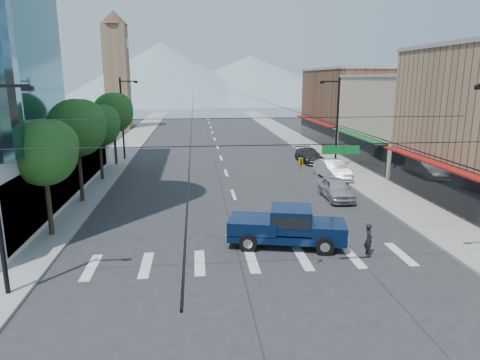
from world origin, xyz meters
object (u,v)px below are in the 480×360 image
at_px(pickup_truck, 286,226).
at_px(parked_car_far, 309,155).
at_px(parked_car_mid, 333,170).
at_px(pedestrian, 369,239).
at_px(parked_car_near, 336,189).

relative_size(pickup_truck, parked_car_far, 1.31).
bearing_deg(parked_car_mid, parked_car_far, 85.45).
bearing_deg(parked_car_far, pedestrian, -103.18).
bearing_deg(parked_car_far, parked_car_near, -102.16).
bearing_deg(pedestrian, parked_car_near, -2.76).
xyz_separation_m(pickup_truck, parked_car_mid, (7.49, 15.16, -0.26)).
xyz_separation_m(pedestrian, parked_car_far, (3.55, 24.92, -0.10)).
bearing_deg(parked_car_near, parked_car_mid, 75.02).
bearing_deg(parked_car_mid, pickup_truck, -120.84).
distance_m(parked_car_near, parked_car_far, 14.57).
xyz_separation_m(parked_car_mid, parked_car_far, (0.00, 8.02, -0.12)).
bearing_deg(pickup_truck, parked_car_mid, 76.57).
distance_m(pickup_truck, parked_car_mid, 16.91).
bearing_deg(parked_car_mid, parked_car_near, -110.18).
xyz_separation_m(pickup_truck, parked_car_far, (7.49, 23.19, -0.38)).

